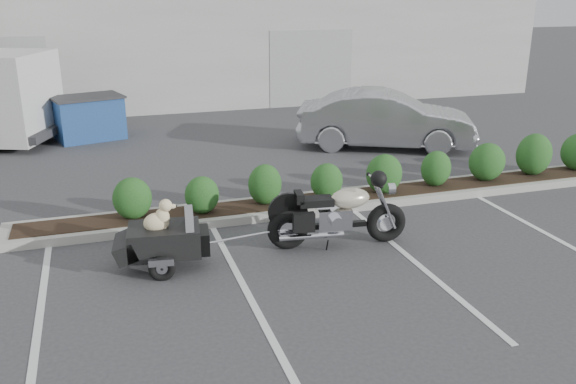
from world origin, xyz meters
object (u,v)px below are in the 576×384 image
object	(u,v)px
pet_trailer	(163,239)
dumpster	(89,117)
sedan	(386,120)
motorcycle	(338,215)

from	to	relation	value
pet_trailer	dumpster	distance (m)	8.87
sedan	motorcycle	bearing A→B (deg)	172.31
pet_trailer	dumpster	size ratio (longest dim) A/B	0.90
sedan	dumpster	xyz separation A→B (m)	(-7.32, 3.32, -0.14)
pet_trailer	sedan	xyz separation A→B (m)	(6.35, 5.49, 0.28)
motorcycle	sedan	bearing A→B (deg)	64.37
sedan	dumpster	distance (m)	8.04
pet_trailer	sedan	distance (m)	8.40
motorcycle	pet_trailer	bearing A→B (deg)	-173.30
motorcycle	dumpster	bearing A→B (deg)	120.28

